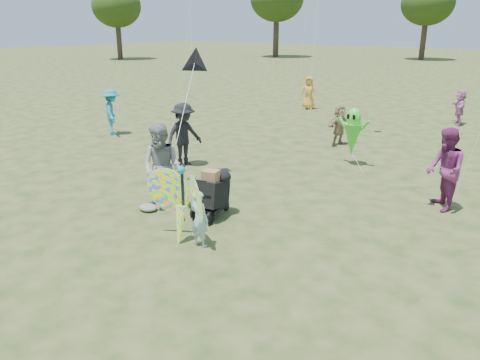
# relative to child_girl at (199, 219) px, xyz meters

# --- Properties ---
(ground) EXTENTS (160.00, 160.00, 0.00)m
(ground) POSITION_rel_child_girl_xyz_m (0.34, -0.46, -0.56)
(ground) COLOR #51592B
(ground) RESTS_ON ground
(child_girl) EXTENTS (0.41, 0.28, 1.12)m
(child_girl) POSITION_rel_child_girl_xyz_m (0.00, 0.00, 0.00)
(child_girl) COLOR #95BFD3
(child_girl) RESTS_ON ground
(adult_man) EXTENTS (1.15, 1.02, 1.99)m
(adult_man) POSITION_rel_child_girl_xyz_m (-1.97, 0.84, 0.44)
(adult_man) COLOR gray
(adult_man) RESTS_ON ground
(grey_bag) EXTENTS (0.45, 0.37, 0.14)m
(grey_bag) POSITION_rel_child_girl_xyz_m (-2.17, 0.54, -0.49)
(grey_bag) COLOR gray
(grey_bag) RESTS_ON ground
(crowd_b) EXTENTS (0.85, 1.30, 1.90)m
(crowd_b) POSITION_rel_child_girl_xyz_m (-4.10, 3.59, 0.39)
(crowd_b) COLOR black
(crowd_b) RESTS_ON ground
(crowd_d) EXTENTS (0.75, 1.37, 1.41)m
(crowd_d) POSITION_rel_child_girl_xyz_m (-1.74, 8.84, 0.15)
(crowd_d) COLOR #967F5C
(crowd_d) RESTS_ON ground
(crowd_e) EXTENTS (1.13, 1.17, 1.90)m
(crowd_e) POSITION_rel_child_girl_xyz_m (2.98, 4.89, 0.39)
(crowd_e) COLOR #7A2865
(crowd_e) RESTS_ON ground
(crowd_g) EXTENTS (0.93, 0.78, 1.61)m
(crowd_g) POSITION_rel_child_girl_xyz_m (-6.40, 14.43, 0.25)
(crowd_g) COLOR gold
(crowd_g) RESTS_ON ground
(crowd_i) EXTENTS (1.29, 1.19, 1.74)m
(crowd_i) POSITION_rel_child_girl_xyz_m (-9.23, 4.77, 0.31)
(crowd_i) COLOR teal
(crowd_i) RESTS_ON ground
(crowd_j) EXTENTS (0.95, 1.40, 1.45)m
(crowd_j) POSITION_rel_child_girl_xyz_m (0.49, 15.26, 0.17)
(crowd_j) COLOR #BC6BA0
(crowd_j) RESTS_ON ground
(jogging_stroller) EXTENTS (0.67, 1.11, 1.09)m
(jogging_stroller) POSITION_rel_child_girl_xyz_m (-0.77, 1.26, 0.05)
(jogging_stroller) COLOR black
(jogging_stroller) RESTS_ON ground
(butterfly_kite) EXTENTS (1.74, 0.75, 1.73)m
(butterfly_kite) POSITION_rel_child_girl_xyz_m (-0.43, -0.05, 0.21)
(butterfly_kite) COLOR orange
(butterfly_kite) RESTS_ON ground
(delta_kite_rig) EXTENTS (2.03, 2.55, 1.91)m
(delta_kite_rig) POSITION_rel_child_girl_xyz_m (-3.13, 3.15, 2.53)
(delta_kite_rig) COLOR black
(delta_kite_rig) RESTS_ON ground
(alien_kite) EXTENTS (1.12, 0.69, 1.74)m
(alien_kite) POSITION_rel_child_girl_xyz_m (-0.26, 6.83, 0.41)
(alien_kite) COLOR #3DD732
(alien_kite) RESTS_ON ground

